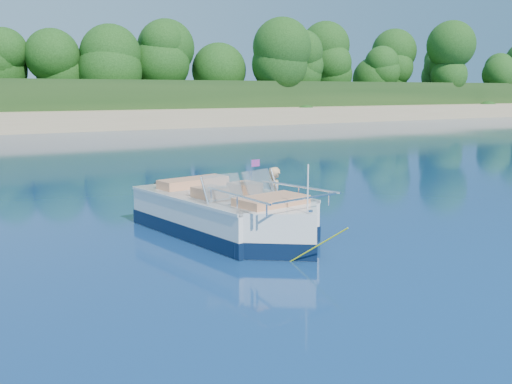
% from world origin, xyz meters
% --- Properties ---
extents(ground, '(160.00, 160.00, 0.00)m').
position_xyz_m(ground, '(0.00, 0.00, 0.00)').
color(ground, '#091C41').
rests_on(ground, ground).
extents(shoreline, '(170.00, 59.00, 6.00)m').
position_xyz_m(shoreline, '(0.00, 63.77, 0.98)').
color(shoreline, tan).
rests_on(shoreline, ground).
extents(treeline, '(150.00, 7.12, 8.19)m').
position_xyz_m(treeline, '(0.04, 41.01, 5.55)').
color(treeline, black).
rests_on(treeline, ground).
extents(motorboat, '(2.81, 6.02, 2.02)m').
position_xyz_m(motorboat, '(-2.26, 0.87, 0.39)').
color(motorboat, white).
rests_on(motorboat, ground).
extents(tow_tube, '(1.41, 1.41, 0.33)m').
position_xyz_m(tow_tube, '(-0.43, 2.25, 0.08)').
color(tow_tube, '#F6A910').
rests_on(tow_tube, ground).
extents(boy, '(0.54, 0.93, 1.72)m').
position_xyz_m(boy, '(-0.40, 2.16, 0.00)').
color(boy, tan).
rests_on(boy, ground).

